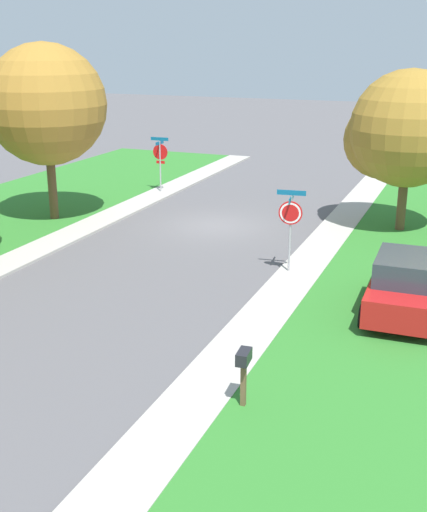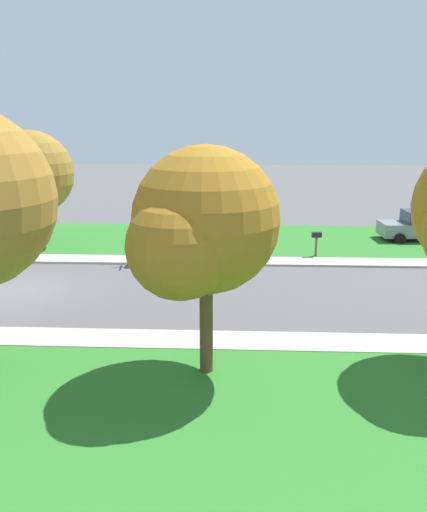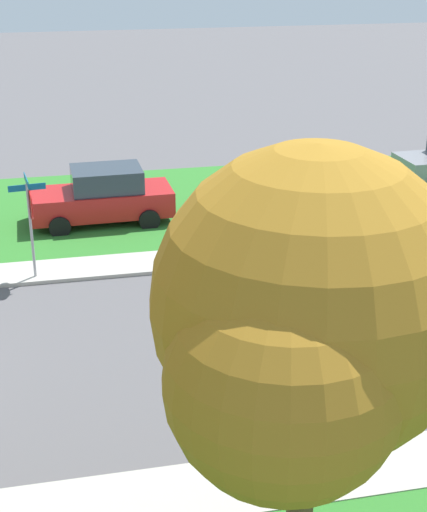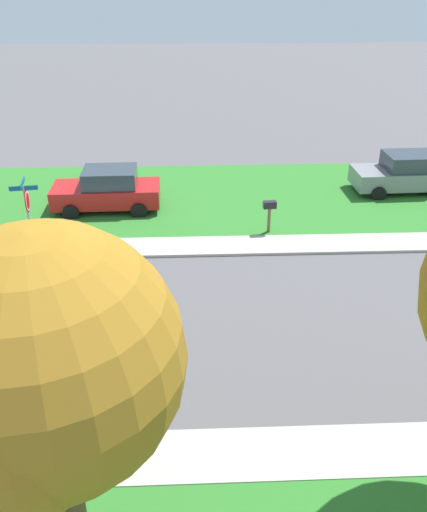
{
  "view_description": "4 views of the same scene",
  "coord_description": "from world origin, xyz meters",
  "px_view_note": "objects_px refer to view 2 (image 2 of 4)",
  "views": [
    {
      "loc": [
        -9.62,
        24.2,
        7.23
      ],
      "look_at": [
        -2.99,
        7.72,
        1.4
      ],
      "focal_mm": 46.22,
      "sensor_mm": 36.0,
      "label": 1
    },
    {
      "loc": [
        19.52,
        8.83,
        6.8
      ],
      "look_at": [
        -0.56,
        7.94,
        1.4
      ],
      "focal_mm": 35.9,
      "sensor_mm": 36.0,
      "label": 2
    },
    {
      "loc": [
        14.4,
        5.25,
        8.3
      ],
      "look_at": [
        -1.66,
        8.7,
        1.4
      ],
      "focal_mm": 54.01,
      "sensor_mm": 36.0,
      "label": 3
    },
    {
      "loc": [
        12.59,
        10.08,
        9.02
      ],
      "look_at": [
        -1.47,
        10.66,
        1.4
      ],
      "focal_mm": 38.22,
      "sensor_mm": 36.0,
      "label": 4
    }
  ],
  "objects_px": {
    "stop_sign_far_corner": "(147,225)",
    "car_red_behind_trees": "(196,229)",
    "car_grey_driveway_right": "(419,226)",
    "tree_across_left": "(26,177)",
    "mailbox": "(316,238)",
    "tree_sidewalk_far": "(200,227)"
  },
  "relations": [
    {
      "from": "stop_sign_far_corner",
      "to": "car_grey_driveway_right",
      "type": "height_order",
      "value": "stop_sign_far_corner"
    },
    {
      "from": "car_grey_driveway_right",
      "to": "tree_across_left",
      "type": "relative_size",
      "value": 0.7
    },
    {
      "from": "car_red_behind_trees",
      "to": "stop_sign_far_corner",
      "type": "bearing_deg",
      "value": -28.02
    },
    {
      "from": "car_red_behind_trees",
      "to": "car_grey_driveway_right",
      "type": "distance_m",
      "value": 12.79
    },
    {
      "from": "tree_across_left",
      "to": "mailbox",
      "type": "distance_m",
      "value": 15.35
    },
    {
      "from": "tree_sidewalk_far",
      "to": "tree_across_left",
      "type": "relative_size",
      "value": 0.99
    },
    {
      "from": "stop_sign_far_corner",
      "to": "tree_sidewalk_far",
      "type": "xyz_separation_m",
      "value": [
        11.28,
        3.34,
        2.28
      ]
    },
    {
      "from": "car_grey_driveway_right",
      "to": "tree_across_left",
      "type": "xyz_separation_m",
      "value": [
        2.84,
        -21.48,
        3.02
      ]
    },
    {
      "from": "stop_sign_far_corner",
      "to": "tree_across_left",
      "type": "xyz_separation_m",
      "value": [
        -2.47,
        -6.72,
        2.01
      ]
    },
    {
      "from": "tree_across_left",
      "to": "mailbox",
      "type": "bearing_deg",
      "value": 85.83
    },
    {
      "from": "tree_sidewalk_far",
      "to": "mailbox",
      "type": "relative_size",
      "value": 4.74
    },
    {
      "from": "car_red_behind_trees",
      "to": "car_grey_driveway_right",
      "type": "height_order",
      "value": "same"
    },
    {
      "from": "car_grey_driveway_right",
      "to": "car_red_behind_trees",
      "type": "bearing_deg",
      "value": -83.51
    },
    {
      "from": "tree_across_left",
      "to": "tree_sidewalk_far",
      "type": "bearing_deg",
      "value": 36.19
    },
    {
      "from": "car_grey_driveway_right",
      "to": "tree_sidewalk_far",
      "type": "bearing_deg",
      "value": -34.54
    },
    {
      "from": "car_red_behind_trees",
      "to": "mailbox",
      "type": "height_order",
      "value": "car_red_behind_trees"
    },
    {
      "from": "stop_sign_far_corner",
      "to": "tree_sidewalk_far",
      "type": "distance_m",
      "value": 11.98
    },
    {
      "from": "tree_sidewalk_far",
      "to": "tree_across_left",
      "type": "height_order",
      "value": "tree_across_left"
    },
    {
      "from": "stop_sign_far_corner",
      "to": "car_red_behind_trees",
      "type": "xyz_separation_m",
      "value": [
        -3.86,
        2.06,
        -1.01
      ]
    },
    {
      "from": "mailbox",
      "to": "tree_sidewalk_far",
      "type": "bearing_deg",
      "value": -21.46
    },
    {
      "from": "car_grey_driveway_right",
      "to": "tree_across_left",
      "type": "bearing_deg",
      "value": -82.48
    },
    {
      "from": "stop_sign_far_corner",
      "to": "car_red_behind_trees",
      "type": "bearing_deg",
      "value": 151.98
    }
  ]
}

